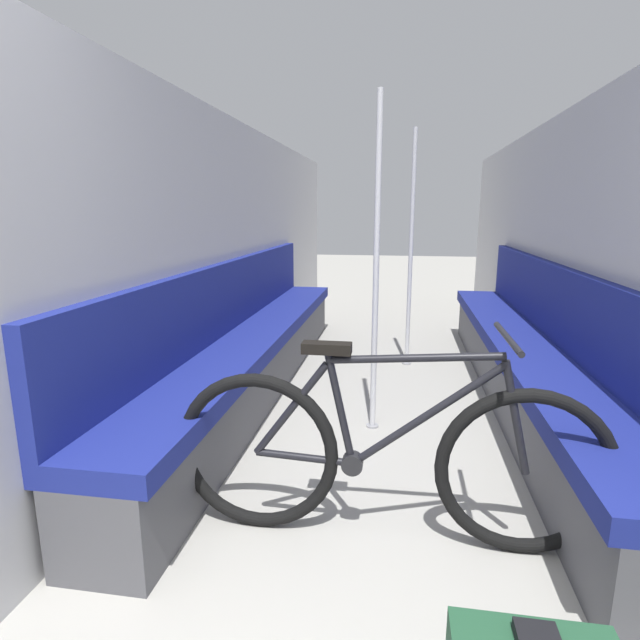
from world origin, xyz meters
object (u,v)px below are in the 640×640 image
object	(u,v)px
bench_seat_row_left	(253,350)
bench_seat_row_right	(527,362)
bicycle	(385,457)
grab_pole_near	(411,255)
grab_pole_far	(376,274)

from	to	relation	value
bench_seat_row_left	bench_seat_row_right	distance (m)	2.01
bench_seat_row_left	bicycle	world-z (taller)	bench_seat_row_left
bench_seat_row_left	grab_pole_near	xyz separation A→B (m)	(1.18, 0.88, 0.67)
bench_seat_row_right	grab_pole_near	size ratio (longest dim) A/B	2.08
bench_seat_row_right	grab_pole_far	size ratio (longest dim) A/B	2.08
bench_seat_row_left	grab_pole_near	size ratio (longest dim) A/B	2.08
bicycle	grab_pole_near	bearing A→B (deg)	68.34
bench_seat_row_right	bicycle	bearing A→B (deg)	-119.74
bench_seat_row_left	bench_seat_row_right	xyz separation A→B (m)	(2.01, 0.00, 0.00)
grab_pole_far	grab_pole_near	bearing A→B (deg)	80.76
grab_pole_near	grab_pole_far	bearing A→B (deg)	-99.24
bench_seat_row_right	bicycle	distance (m)	1.90
bicycle	grab_pole_far	size ratio (longest dim) A/B	0.89
bench_seat_row_left	grab_pole_near	bearing A→B (deg)	36.75
bench_seat_row_left	bicycle	xyz separation A→B (m)	(1.07, -1.65, 0.05)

